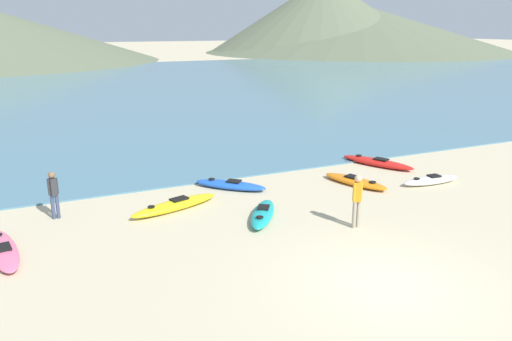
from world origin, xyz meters
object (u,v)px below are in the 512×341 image
kayak_on_sand_2 (377,162)px  kayak_on_sand_6 (431,180)px  kayak_on_sand_4 (2,250)px  kayak_on_sand_5 (231,185)px  person_near_waterline (54,192)px  person_near_foreground (357,198)px  kayak_on_sand_3 (355,181)px  kayak_on_sand_1 (263,214)px  kayak_on_sand_0 (175,205)px

kayak_on_sand_2 → kayak_on_sand_6: bearing=-85.5°
kayak_on_sand_4 → kayak_on_sand_5: bearing=18.6°
kayak_on_sand_2 → person_near_waterline: person_near_waterline is taller
person_near_waterline → person_near_foreground: bearing=-29.5°
kayak_on_sand_5 → person_near_waterline: 6.47m
kayak_on_sand_3 → person_near_waterline: person_near_waterline is taller
kayak_on_sand_1 → kayak_on_sand_6: kayak_on_sand_1 is taller
kayak_on_sand_0 → kayak_on_sand_1: bearing=-40.1°
kayak_on_sand_1 → kayak_on_sand_5: kayak_on_sand_1 is taller
kayak_on_sand_4 → kayak_on_sand_6: bearing=-0.5°
kayak_on_sand_0 → person_near_waterline: bearing=167.1°
kayak_on_sand_1 → person_near_foreground: person_near_foreground is taller
kayak_on_sand_0 → person_near_foreground: 6.21m
kayak_on_sand_0 → kayak_on_sand_4: bearing=-165.8°
kayak_on_sand_2 → kayak_on_sand_1: bearing=-154.4°
kayak_on_sand_4 → kayak_on_sand_1: bearing=-4.9°
person_near_waterline → kayak_on_sand_3: bearing=-6.1°
kayak_on_sand_2 → kayak_on_sand_4: size_ratio=1.05×
kayak_on_sand_1 → kayak_on_sand_4: kayak_on_sand_1 is taller
person_near_foreground → person_near_waterline: 9.79m
kayak_on_sand_1 → person_near_foreground: (2.33, -1.93, 0.83)m
kayak_on_sand_4 → person_near_foreground: bearing=-14.4°
kayak_on_sand_4 → kayak_on_sand_2: bearing=10.9°
kayak_on_sand_3 → kayak_on_sand_4: size_ratio=0.91×
kayak_on_sand_6 → person_near_foreground: size_ratio=1.53×
kayak_on_sand_0 → kayak_on_sand_6: 10.29m
kayak_on_sand_1 → kayak_on_sand_5: (0.21, 3.35, -0.00)m
kayak_on_sand_5 → kayak_on_sand_6: size_ratio=0.97×
kayak_on_sand_4 → kayak_on_sand_5: (7.97, 2.69, 0.03)m
kayak_on_sand_5 → person_near_foreground: person_near_foreground is taller
kayak_on_sand_2 → kayak_on_sand_3: 3.22m
kayak_on_sand_4 → kayak_on_sand_5: 8.41m
kayak_on_sand_1 → person_near_waterline: person_near_waterline is taller
kayak_on_sand_2 → kayak_on_sand_6: kayak_on_sand_2 is taller
kayak_on_sand_5 → person_near_foreground: 5.75m
kayak_on_sand_2 → kayak_on_sand_6: size_ratio=1.31×
kayak_on_sand_4 → person_near_waterline: 2.84m
kayak_on_sand_0 → kayak_on_sand_4: size_ratio=1.04×
kayak_on_sand_2 → person_near_foreground: person_near_foreground is taller
person_near_foreground → kayak_on_sand_6: bearing=24.2°
kayak_on_sand_2 → kayak_on_sand_3: bearing=-143.7°
kayak_on_sand_1 → kayak_on_sand_2: 8.36m
kayak_on_sand_3 → person_near_waterline: 11.23m
kayak_on_sand_1 → person_near_foreground: bearing=-39.6°
person_near_waterline → kayak_on_sand_2: bearing=3.0°
kayak_on_sand_0 → kayak_on_sand_4: kayak_on_sand_0 is taller
kayak_on_sand_3 → kayak_on_sand_2: bearing=36.3°
kayak_on_sand_5 → person_near_waterline: (-6.41, -0.46, 0.77)m
kayak_on_sand_2 → person_near_waterline: size_ratio=2.17×
kayak_on_sand_5 → person_near_foreground: bearing=-68.1°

